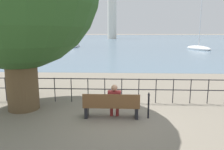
# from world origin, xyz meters

# --- Properties ---
(ground_plane) EXTENTS (1000.00, 1000.00, 0.00)m
(ground_plane) POSITION_xyz_m (0.00, 0.00, 0.00)
(ground_plane) COLOR gray
(harbor_water) EXTENTS (600.00, 300.00, 0.01)m
(harbor_water) POSITION_xyz_m (0.00, 158.63, 0.00)
(harbor_water) COLOR slate
(harbor_water) RESTS_ON ground_plane
(park_bench) EXTENTS (1.95, 0.45, 0.90)m
(park_bench) POSITION_xyz_m (0.00, -0.06, 0.44)
(park_bench) COLOR brown
(park_bench) RESTS_ON ground_plane
(seated_person_left) EXTENTS (0.46, 0.35, 1.19)m
(seated_person_left) POSITION_xyz_m (0.11, 0.01, 0.66)
(seated_person_left) COLOR maroon
(seated_person_left) RESTS_ON ground_plane
(promenade_railing) EXTENTS (13.72, 0.04, 1.05)m
(promenade_railing) POSITION_xyz_m (0.00, 1.70, 0.69)
(promenade_railing) COLOR black
(promenade_railing) RESTS_ON ground_plane
(closed_umbrella) EXTENTS (0.09, 0.09, 0.95)m
(closed_umbrella) POSITION_xyz_m (1.29, -0.02, 0.53)
(closed_umbrella) COLOR black
(closed_umbrella) RESTS_ON ground_plane
(sailboat_0) EXTENTS (2.68, 7.20, 12.82)m
(sailboat_0) POSITION_xyz_m (-9.53, 38.11, 0.35)
(sailboat_0) COLOR silver
(sailboat_0) RESTS_ON ground_plane
(sailboat_1) EXTENTS (3.76, 6.14, 11.01)m
(sailboat_1) POSITION_xyz_m (13.82, 31.94, 0.30)
(sailboat_1) COLOR white
(sailboat_1) RESTS_ON ground_plane
(harbor_lighthouse) EXTENTS (4.33, 4.33, 29.79)m
(harbor_lighthouse) POSITION_xyz_m (-4.50, 100.88, 13.85)
(harbor_lighthouse) COLOR silver
(harbor_lighthouse) RESTS_ON ground_plane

